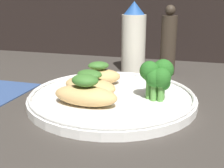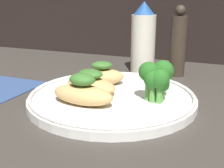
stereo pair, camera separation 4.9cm
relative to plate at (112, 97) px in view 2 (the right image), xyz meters
The scene contains 8 objects.
ground_plane 1.49cm from the plate, ahead, with size 180.00×180.00×1.00cm, color #3D3833.
plate is the anchor object (origin of this frame).
grilled_meat_front 6.88cm from the plate, 114.00° to the right, with size 10.83×5.42×5.08cm.
grilled_meat_middle 4.65cm from the plate, behind, with size 11.89×9.18×4.21cm.
grilled_meat_back 6.93cm from the plate, 130.36° to the left, with size 9.75×8.06×4.67cm.
broccoli_bunch 9.06cm from the plate, ahead, with size 5.54×5.46×6.66cm.
sauce_bottle 23.99cm from the plate, 93.24° to the left, with size 5.95×5.95×17.17cm.
pepper_grinder 24.83cm from the plate, 72.50° to the left, with size 3.69×3.69×16.38cm.
Camera 2 is at (18.06, -43.32, 17.69)cm, focal length 45.00 mm.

